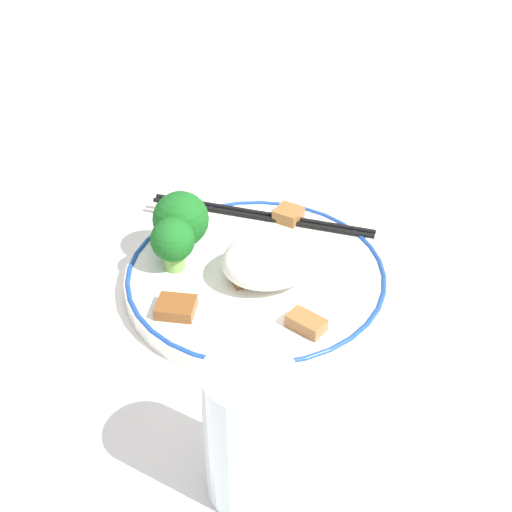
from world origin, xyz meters
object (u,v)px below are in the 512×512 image
(broccoli_back_center, at_px, (173,241))
(drinking_glass, at_px, (249,433))
(broccoli_back_left, at_px, (181,220))
(plate, at_px, (256,278))
(chopsticks, at_px, (261,215))

(broccoli_back_center, distance_m, drinking_glass, 0.25)
(broccoli_back_left, bearing_deg, drinking_glass, 84.91)
(plate, height_order, chopsticks, chopsticks)
(plate, xyz_separation_m, broccoli_back_center, (0.07, -0.03, 0.04))
(chopsticks, xyz_separation_m, drinking_glass, (0.12, 0.30, 0.04))
(plate, distance_m, chopsticks, 0.10)
(broccoli_back_center, bearing_deg, drinking_glass, 88.07)
(broccoli_back_center, xyz_separation_m, drinking_glass, (0.01, 0.25, 0.01))
(broccoli_back_left, bearing_deg, chopsticks, -167.56)
(plate, bearing_deg, drinking_glass, 69.32)
(broccoli_back_center, relative_size, drinking_glass, 0.47)
(plate, distance_m, broccoli_back_left, 0.09)
(broccoli_back_center, height_order, drinking_glass, drinking_glass)
(plate, height_order, broccoli_back_center, broccoli_back_center)
(plate, distance_m, drinking_glass, 0.23)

